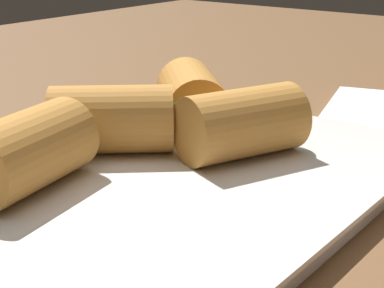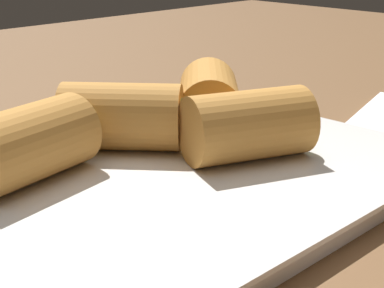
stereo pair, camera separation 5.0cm
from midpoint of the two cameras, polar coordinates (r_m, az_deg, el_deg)
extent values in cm
cube|color=brown|center=(38.54, -4.25, -7.01)|extent=(180.00, 140.00, 2.00)
cube|color=white|center=(39.51, -3.63, -3.78)|extent=(29.91, 20.73, 1.20)
cube|color=white|center=(39.23, -3.65, -2.77)|extent=(31.11, 21.56, 0.30)
cylinder|color=#C68438|center=(41.15, 0.79, 1.83)|extent=(9.08, 7.18, 4.48)
sphere|color=#6B9E47|center=(42.89, 4.58, 2.48)|extent=(2.92, 2.92, 2.92)
cylinder|color=#C68438|center=(42.60, -10.49, 2.10)|extent=(8.59, 8.97, 4.48)
sphere|color=#6B9E47|center=(42.31, -6.03, 2.20)|extent=(2.92, 2.92, 2.92)
cylinder|color=#C68438|center=(37.76, -18.23, -0.71)|extent=(8.69, 5.94, 4.48)
sphere|color=#56843D|center=(40.05, -14.99, 0.70)|extent=(2.92, 2.92, 2.92)
cylinder|color=#C68438|center=(47.54, -3.05, 4.14)|extent=(8.82, 8.80, 4.48)
sphere|color=#6B9E47|center=(50.74, -3.35, 5.07)|extent=(2.92, 2.92, 2.92)
camera|label=1|loc=(0.03, -93.71, -1.26)|focal=60.00mm
camera|label=2|loc=(0.03, 86.29, 1.26)|focal=60.00mm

